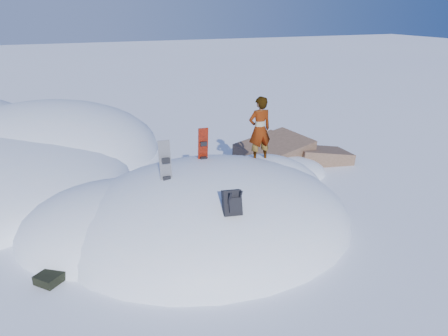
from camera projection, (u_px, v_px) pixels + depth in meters
name	position (u px, v px, depth m)	size (l,w,h in m)	color
ground	(210.00, 225.00, 10.59)	(120.00, 120.00, 0.00)	white
snow_mound	(200.00, 222.00, 10.73)	(8.00, 6.00, 3.00)	silver
rock_outcrop	(283.00, 166.00, 14.52)	(4.68, 4.41, 1.68)	brown
snowboard_red	(203.00, 153.00, 10.80)	(0.26, 0.21, 1.33)	#AF1F09
snowboard_dark	(166.00, 171.00, 9.58)	(0.27, 0.21, 1.41)	black
backpack	(232.00, 203.00, 8.46)	(0.42, 0.50, 0.59)	black
gear_pile	(56.00, 273.00, 8.49)	(0.87, 0.76, 0.23)	black
person	(260.00, 129.00, 11.20)	(0.63, 0.41, 1.72)	slate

